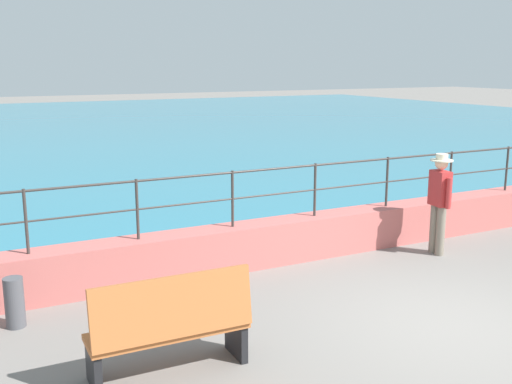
# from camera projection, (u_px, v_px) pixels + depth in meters

# --- Properties ---
(ground_plane) EXTENTS (120.00, 120.00, 0.00)m
(ground_plane) POSITION_uv_depth(u_px,v_px,m) (450.00, 325.00, 7.62)
(ground_plane) COLOR slate
(promenade_wall) EXTENTS (20.00, 0.56, 0.70)m
(promenade_wall) POSITION_uv_depth(u_px,v_px,m) (314.00, 235.00, 10.33)
(promenade_wall) COLOR #BC605B
(promenade_wall) RESTS_ON ground
(railing) EXTENTS (18.44, 0.04, 0.90)m
(railing) POSITION_uv_depth(u_px,v_px,m) (315.00, 180.00, 10.13)
(railing) COLOR #383330
(railing) RESTS_ON promenade_wall
(lake_water) EXTENTS (64.00, 44.32, 0.06)m
(lake_water) POSITION_uv_depth(u_px,v_px,m) (69.00, 129.00, 30.10)
(lake_water) COLOR teal
(lake_water) RESTS_ON ground
(bench_main) EXTENTS (1.71, 0.59, 1.13)m
(bench_main) POSITION_uv_depth(u_px,v_px,m) (171.00, 325.00, 6.29)
(bench_main) COLOR #B76633
(bench_main) RESTS_ON ground
(person_walking) EXTENTS (0.38, 0.57, 1.75)m
(person_walking) POSITION_uv_depth(u_px,v_px,m) (439.00, 199.00, 10.28)
(person_walking) COLOR slate
(person_walking) RESTS_ON ground
(bollard) EXTENTS (0.24, 0.24, 0.64)m
(bollard) POSITION_uv_depth(u_px,v_px,m) (14.00, 303.00, 7.50)
(bollard) COLOR #4C4C51
(bollard) RESTS_ON ground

